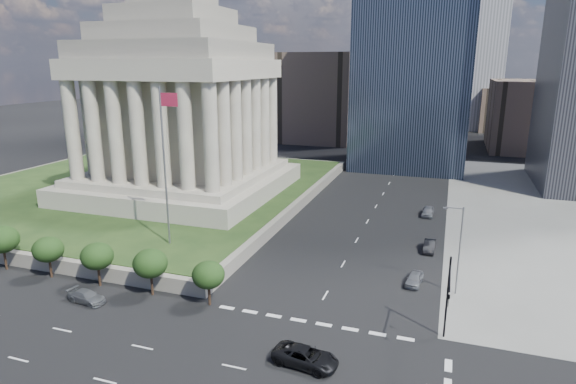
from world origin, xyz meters
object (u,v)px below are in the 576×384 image
at_px(parked_sedan_far, 428,211).
at_px(pickup_truck, 306,357).
at_px(suv_grey, 87,297).
at_px(street_lamp_north, 458,245).
at_px(parked_sedan_mid, 429,246).
at_px(war_memorial, 178,83).
at_px(flagpole, 165,159).
at_px(parked_sedan_near, 415,279).
at_px(traffic_signal_ne, 448,294).

bearing_deg(parked_sedan_far, pickup_truck, -96.97).
height_order(pickup_truck, suv_grey, pickup_truck).
xyz_separation_m(pickup_truck, suv_grey, (-25.23, 3.10, -0.14)).
height_order(street_lamp_north, parked_sedan_mid, street_lamp_north).
height_order(parked_sedan_mid, parked_sedan_far, parked_sedan_far).
distance_m(war_memorial, suv_grey, 44.26).
height_order(flagpole, parked_sedan_mid, flagpole).
bearing_deg(pickup_truck, suv_grey, 90.15).
bearing_deg(war_memorial, parked_sedan_mid, -13.81).
bearing_deg(war_memorial, pickup_truck, -48.89).
bearing_deg(street_lamp_north, parked_sedan_mid, 104.91).
relative_size(war_memorial, suv_grey, 8.82).
distance_m(parked_sedan_near, parked_sedan_mid, 11.22).
relative_size(traffic_signal_ne, suv_grey, 1.81).
xyz_separation_m(parked_sedan_mid, parked_sedan_far, (-1.09, 16.17, 0.07)).
distance_m(war_memorial, parked_sedan_near, 52.56).
distance_m(war_memorial, street_lamp_north, 54.92).
height_order(flagpole, parked_sedan_far, flagpole).
distance_m(pickup_truck, parked_sedan_far, 46.72).
height_order(traffic_signal_ne, pickup_truck, traffic_signal_ne).
distance_m(parked_sedan_near, parked_sedan_far, 27.34).
bearing_deg(parked_sedan_far, parked_sedan_near, -87.85).
height_order(war_memorial, suv_grey, war_memorial).
height_order(parked_sedan_near, parked_sedan_mid, parked_sedan_mid).
bearing_deg(pickup_truck, street_lamp_north, -26.27).
bearing_deg(street_lamp_north, parked_sedan_far, 98.68).
distance_m(traffic_signal_ne, parked_sedan_near, 13.58).
distance_m(flagpole, suv_grey, 18.61).
bearing_deg(parked_sedan_near, parked_sedan_far, 97.64).
xyz_separation_m(flagpole, street_lamp_north, (35.16, 1.00, -7.45)).
height_order(war_memorial, parked_sedan_far, war_memorial).
distance_m(suv_grey, parked_sedan_far, 54.00).
xyz_separation_m(war_memorial, suv_grey, (10.36, -37.69, -20.76)).
relative_size(suv_grey, parked_sedan_near, 1.10).
distance_m(street_lamp_north, parked_sedan_far, 29.08).
relative_size(flagpole, street_lamp_north, 2.00).
relative_size(war_memorial, traffic_signal_ne, 4.88).
height_order(war_memorial, parked_sedan_near, war_memorial).
bearing_deg(parked_sedan_far, street_lamp_north, -79.16).
xyz_separation_m(suv_grey, parked_sedan_far, (32.64, 43.02, 0.13)).
bearing_deg(pickup_truck, traffic_signal_ne, -52.13).
xyz_separation_m(traffic_signal_ne, parked_sedan_far, (-3.50, 39.64, -4.48)).
height_order(street_lamp_north, suv_grey, street_lamp_north).
distance_m(flagpole, pickup_truck, 31.34).
relative_size(flagpole, parked_sedan_far, 4.40).
bearing_deg(suv_grey, pickup_truck, -89.58).
relative_size(flagpole, suv_grey, 4.52).
bearing_deg(war_memorial, flagpole, -63.11).
bearing_deg(suv_grey, parked_sedan_mid, -44.05).
xyz_separation_m(war_memorial, traffic_signal_ne, (46.50, -34.30, -16.15)).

